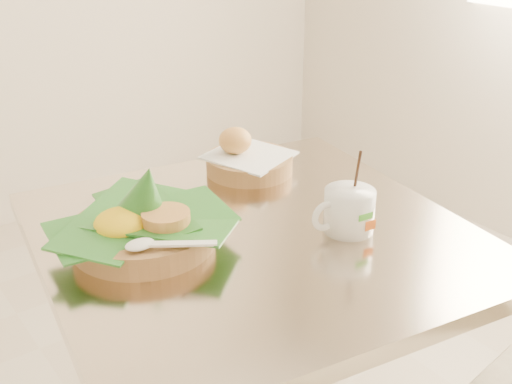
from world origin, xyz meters
TOP-DOWN VIEW (x-y plane):
  - cafe_table at (0.17, -0.00)m, footprint 0.80×0.80m
  - rice_basket at (-0.01, 0.07)m, footprint 0.29×0.29m
  - bread_basket at (0.31, 0.22)m, footprint 0.20×0.20m
  - coffee_mug at (0.30, -0.09)m, footprint 0.12×0.09m

SIDE VIEW (x-z plane):
  - cafe_table at x=0.17m, z-range 0.15..0.90m
  - bread_basket at x=0.31m, z-range 0.73..0.82m
  - rice_basket at x=-0.01m, z-range 0.72..0.86m
  - coffee_mug at x=0.30m, z-range 0.72..0.86m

